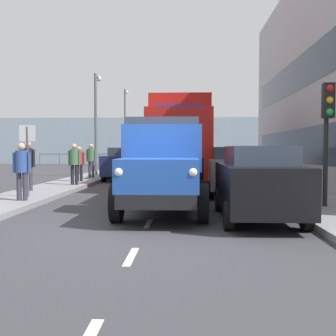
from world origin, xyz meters
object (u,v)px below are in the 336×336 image
object	(u,v)px
car_black_kerbside_near	(257,182)
car_grey_kerbside_1	(232,170)
truck_vintage_blue	(163,168)
pedestrian_near_railing	(91,158)
car_white_kerbside_2	(220,164)
car_navy_oppositeside_0	(125,163)
pedestrian_with_bag	(74,161)
lorry_cargo_red	(181,139)
lamp_post_promenade	(96,114)
pedestrian_couple_b	(28,162)
lamp_post_far	(125,121)
pedestrian_in_dark_coat	(79,161)
street_sign	(27,148)
traffic_light_near	(328,117)
pedestrian_strolling	(22,167)

from	to	relation	value
car_black_kerbside_near	car_grey_kerbside_1	distance (m)	5.61
truck_vintage_blue	pedestrian_near_railing	bearing A→B (deg)	-68.41
truck_vintage_blue	car_white_kerbside_2	distance (m)	10.61
car_black_kerbside_near	car_grey_kerbside_1	size ratio (longest dim) A/B	0.93
car_navy_oppositeside_0	pedestrian_with_bag	size ratio (longest dim) A/B	2.69
truck_vintage_blue	lorry_cargo_red	xyz separation A→B (m)	(-0.32, -7.86, 0.90)
car_black_kerbside_near	car_navy_oppositeside_0	world-z (taller)	same
car_navy_oppositeside_0	lamp_post_promenade	world-z (taller)	lamp_post_promenade
car_white_kerbside_2	car_black_kerbside_near	bearing A→B (deg)	90.00
truck_vintage_blue	pedestrian_with_bag	size ratio (longest dim) A/B	3.28
pedestrian_with_bag	pedestrian_near_railing	bearing A→B (deg)	-86.00
car_grey_kerbside_1	pedestrian_couple_b	world-z (taller)	pedestrian_couple_b
car_black_kerbside_near	pedestrian_with_bag	world-z (taller)	pedestrian_with_bag
truck_vintage_blue	pedestrian_couple_b	bearing A→B (deg)	-39.42
lorry_cargo_red	car_navy_oppositeside_0	bearing A→B (deg)	-52.74
lorry_cargo_red	car_black_kerbside_near	xyz separation A→B (m)	(-1.92, 8.71, -1.18)
car_white_kerbside_2	pedestrian_couple_b	distance (m)	9.60
lamp_post_far	truck_vintage_blue	bearing A→B (deg)	100.48
car_black_kerbside_near	pedestrian_near_railing	xyz separation A→B (m)	(6.67, -12.03, 0.30)
car_navy_oppositeside_0	pedestrian_in_dark_coat	size ratio (longest dim) A/B	2.86
pedestrian_with_bag	pedestrian_in_dark_coat	world-z (taller)	pedestrian_with_bag
car_white_kerbside_2	pedestrian_couple_b	world-z (taller)	pedestrian_couple_b
car_navy_oppositeside_0	pedestrian_with_bag	xyz separation A→B (m)	(1.40, 5.10, 0.27)
car_black_kerbside_near	car_navy_oppositeside_0	distance (m)	13.63
pedestrian_in_dark_coat	lamp_post_far	size ratio (longest dim) A/B	0.24
lorry_cargo_red	pedestrian_with_bag	size ratio (longest dim) A/B	4.76
lorry_cargo_red	pedestrian_near_railing	bearing A→B (deg)	-35.03
car_navy_oppositeside_0	pedestrian_couple_b	bearing A→B (deg)	72.68
pedestrian_near_railing	car_grey_kerbside_1	bearing A→B (deg)	136.09
street_sign	pedestrian_in_dark_coat	bearing A→B (deg)	-89.96
car_navy_oppositeside_0	pedestrian_couple_b	distance (m)	8.03
traffic_light_near	lamp_post_far	xyz separation A→B (m)	(9.07, -25.66, 1.65)
pedestrian_near_railing	lamp_post_promenade	size ratio (longest dim) A/B	0.30
pedestrian_near_railing	lamp_post_promenade	distance (m)	3.68
pedestrian_in_dark_coat	street_sign	size ratio (longest dim) A/B	0.72
lorry_cargo_red	truck_vintage_blue	bearing A→B (deg)	87.69
pedestrian_with_bag	pedestrian_couple_b	bearing A→B (deg)	68.80
truck_vintage_blue	pedestrian_couple_b	size ratio (longest dim) A/B	3.17
pedestrian_strolling	traffic_light_near	size ratio (longest dim) A/B	0.53
lamp_post_far	pedestrian_in_dark_coat	bearing A→B (deg)	91.39
car_grey_kerbside_1	pedestrian_near_railing	distance (m)	9.26
car_grey_kerbside_1	pedestrian_strolling	distance (m)	7.29
pedestrian_in_dark_coat	lamp_post_far	bearing A→B (deg)	-88.61
car_white_kerbside_2	traffic_light_near	xyz separation A→B (m)	(-2.00, 9.91, 1.58)
car_white_kerbside_2	lorry_cargo_red	bearing A→B (deg)	52.45
car_navy_oppositeside_0	pedestrian_couple_b	world-z (taller)	pedestrian_couple_b
street_sign	car_navy_oppositeside_0	bearing A→B (deg)	-100.04
car_white_kerbside_2	lamp_post_far	world-z (taller)	lamp_post_far
street_sign	pedestrian_with_bag	bearing A→B (deg)	-93.70
car_white_kerbside_2	pedestrian_near_railing	size ratio (longest dim) A/B	2.17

